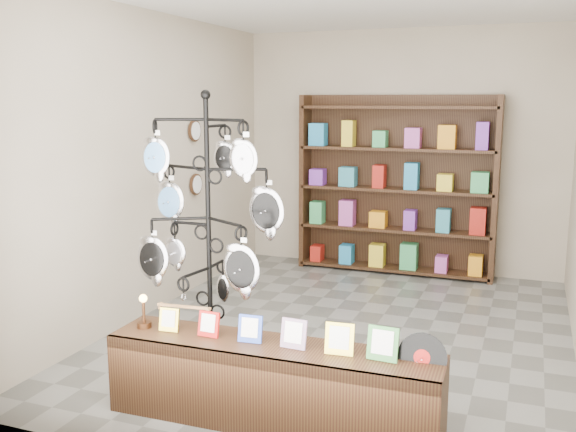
% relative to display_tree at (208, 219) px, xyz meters
% --- Properties ---
extents(ground, '(5.00, 5.00, 0.00)m').
position_rel_display_tree_xyz_m(ground, '(0.65, 1.40, -1.28)').
color(ground, slate).
rests_on(ground, ground).
extents(room_envelope, '(5.00, 5.00, 5.00)m').
position_rel_display_tree_xyz_m(room_envelope, '(0.65, 1.40, 0.57)').
color(room_envelope, '#B7A994').
rests_on(room_envelope, ground).
extents(display_tree, '(1.13, 0.94, 2.21)m').
position_rel_display_tree_xyz_m(display_tree, '(0.00, 0.00, 0.00)').
color(display_tree, black).
rests_on(display_tree, ground).
extents(front_shelf, '(2.25, 0.50, 0.79)m').
position_rel_display_tree_xyz_m(front_shelf, '(0.68, -0.43, -1.00)').
color(front_shelf, black).
rests_on(front_shelf, ground).
extents(back_shelving, '(2.42, 0.36, 2.20)m').
position_rel_display_tree_xyz_m(back_shelving, '(0.65, 3.69, -0.25)').
color(back_shelving, black).
rests_on(back_shelving, ground).
extents(wall_clocks, '(0.03, 0.24, 0.84)m').
position_rel_display_tree_xyz_m(wall_clocks, '(-1.32, 2.20, 0.22)').
color(wall_clocks, black).
rests_on(wall_clocks, ground).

